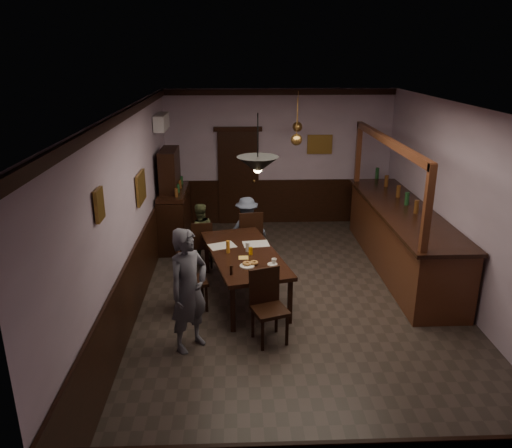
{
  "coord_description": "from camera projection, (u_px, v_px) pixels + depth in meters",
  "views": [
    {
      "loc": [
        -0.95,
        -6.91,
        3.76
      ],
      "look_at": [
        -0.64,
        0.55,
        1.15
      ],
      "focal_mm": 35.0,
      "sensor_mm": 36.0,
      "label": 1
    }
  ],
  "objects": [
    {
      "name": "chair_side",
      "position": [
        187.0,
        277.0,
        7.5
      ],
      "size": [
        0.51,
        0.51,
        0.96
      ],
      "rotation": [
        0.0,
        0.0,
        1.82
      ],
      "color": "black",
      "rests_on": "ground"
    },
    {
      "name": "chair_far_right",
      "position": [
        250.0,
        235.0,
        9.18
      ],
      "size": [
        0.49,
        0.49,
        1.0
      ],
      "rotation": [
        0.0,
        0.0,
        3.27
      ],
      "color": "black",
      "rests_on": "ground"
    },
    {
      "name": "person_standing",
      "position": [
        189.0,
        290.0,
        6.42
      ],
      "size": [
        0.71,
        0.72,
        1.67
      ],
      "primitive_type": "imported",
      "rotation": [
        0.0,
        0.0,
        0.83
      ],
      "color": "#51515C",
      "rests_on": "ground"
    },
    {
      "name": "pendant_iron",
      "position": [
        258.0,
        165.0,
        6.6
      ],
      "size": [
        0.56,
        0.56,
        0.79
      ],
      "color": "black",
      "rests_on": "ground"
    },
    {
      "name": "ac_unit",
      "position": [
        161.0,
        122.0,
        9.63
      ],
      "size": [
        0.2,
        0.85,
        0.3
      ],
      "color": "white",
      "rests_on": "ground"
    },
    {
      "name": "person_seated_right",
      "position": [
        247.0,
        227.0,
        9.42
      ],
      "size": [
        0.85,
        0.62,
        1.18
      ],
      "primitive_type": "imported",
      "rotation": [
        0.0,
        0.0,
        3.4
      ],
      "color": "slate",
      "rests_on": "ground"
    },
    {
      "name": "room",
      "position": [
        301.0,
        213.0,
        7.3
      ],
      "size": [
        5.01,
        8.01,
        3.01
      ],
      "color": "#2D2621",
      "rests_on": "ground"
    },
    {
      "name": "person_seated_left",
      "position": [
        200.0,
        233.0,
        9.21
      ],
      "size": [
        0.63,
        0.54,
        1.13
      ],
      "primitive_type": "imported",
      "rotation": [
        0.0,
        0.0,
        3.36
      ],
      "color": "#495131",
      "rests_on": "ground"
    },
    {
      "name": "chair_far_left",
      "position": [
        202.0,
        243.0,
        8.98
      ],
      "size": [
        0.42,
        0.42,
        0.88
      ],
      "rotation": [
        0.0,
        0.0,
        3.26
      ],
      "color": "black",
      "rests_on": "ground"
    },
    {
      "name": "sideboard",
      "position": [
        174.0,
        207.0,
        10.0
      ],
      "size": [
        0.53,
        1.48,
        1.95
      ],
      "color": "black",
      "rests_on": "ground"
    },
    {
      "name": "water_glass",
      "position": [
        247.0,
        247.0,
        7.86
      ],
      "size": [
        0.06,
        0.06,
        0.15
      ],
      "primitive_type": "cylinder",
      "color": "silver",
      "rests_on": "dining_table"
    },
    {
      "name": "picture_back",
      "position": [
        320.0,
        144.0,
        10.97
      ],
      "size": [
        0.55,
        0.04,
        0.42
      ],
      "color": "olive",
      "rests_on": "ground"
    },
    {
      "name": "soda_can",
      "position": [
        251.0,
        251.0,
        7.74
      ],
      "size": [
        0.07,
        0.07,
        0.12
      ],
      "primitive_type": "cylinder",
      "color": "#FFB215",
      "rests_on": "dining_table"
    },
    {
      "name": "door_back",
      "position": [
        238.0,
        178.0,
        11.14
      ],
      "size": [
        0.9,
        0.06,
        2.1
      ],
      "primitive_type": "cube",
      "color": "black",
      "rests_on": "ground"
    },
    {
      "name": "coffee_cup",
      "position": [
        274.0,
        261.0,
        7.4
      ],
      "size": [
        0.1,
        0.1,
        0.07
      ],
      "primitive_type": "imported",
      "rotation": [
        0.0,
        0.0,
        0.23
      ],
      "color": "white",
      "rests_on": "saucer"
    },
    {
      "name": "pastry_ring_a",
      "position": [
        247.0,
        263.0,
        7.35
      ],
      "size": [
        0.13,
        0.13,
        0.04
      ],
      "primitive_type": "torus",
      "color": "#C68C47",
      "rests_on": "pastry_plate"
    },
    {
      "name": "chair_near",
      "position": [
        267.0,
        302.0,
        6.71
      ],
      "size": [
        0.56,
        0.56,
        1.01
      ],
      "rotation": [
        0.0,
        0.0,
        0.34
      ],
      "color": "black",
      "rests_on": "ground"
    },
    {
      "name": "saucer",
      "position": [
        272.0,
        264.0,
        7.4
      ],
      "size": [
        0.15,
        0.15,
        0.01
      ],
      "primitive_type": "cylinder",
      "color": "white",
      "rests_on": "dining_table"
    },
    {
      "name": "dining_table",
      "position": [
        244.0,
        256.0,
        7.87
      ],
      "size": [
        1.48,
        2.37,
        0.75
      ],
      "rotation": [
        0.0,
        0.0,
        0.23
      ],
      "color": "black",
      "rests_on": "ground"
    },
    {
      "name": "pastry_plate",
      "position": [
        247.0,
        266.0,
        7.34
      ],
      "size": [
        0.22,
        0.22,
        0.01
      ],
      "primitive_type": "cylinder",
      "color": "white",
      "rests_on": "dining_table"
    },
    {
      "name": "pepper_mill",
      "position": [
        231.0,
        270.0,
        7.04
      ],
      "size": [
        0.04,
        0.04,
        0.14
      ],
      "primitive_type": "cylinder",
      "color": "black",
      "rests_on": "dining_table"
    },
    {
      "name": "newspaper_left",
      "position": [
        222.0,
        246.0,
        8.1
      ],
      "size": [
        0.5,
        0.43,
        0.01
      ],
      "primitive_type": "cube",
      "rotation": [
        0.0,
        0.0,
        0.37
      ],
      "color": "silver",
      "rests_on": "dining_table"
    },
    {
      "name": "pastry_ring_b",
      "position": [
        254.0,
        263.0,
        7.38
      ],
      "size": [
        0.13,
        0.13,
        0.04
      ],
      "primitive_type": "torus",
      "color": "#C68C47",
      "rests_on": "pastry_plate"
    },
    {
      "name": "napkin",
      "position": [
        243.0,
        258.0,
        7.64
      ],
      "size": [
        0.18,
        0.18,
        0.0
      ],
      "primitive_type": "cube",
      "rotation": [
        0.0,
        0.0,
        0.23
      ],
      "color": "#EBBD56",
      "rests_on": "dining_table"
    },
    {
      "name": "picture_left_large",
      "position": [
        141.0,
        188.0,
        7.9
      ],
      "size": [
        0.04,
        0.62,
        0.48
      ],
      "color": "olive",
      "rests_on": "ground"
    },
    {
      "name": "picture_left_small",
      "position": [
        99.0,
        205.0,
        5.48
      ],
      "size": [
        0.04,
        0.28,
        0.36
      ],
      "color": "olive",
      "rests_on": "ground"
    },
    {
      "name": "beer_glass",
      "position": [
        228.0,
        247.0,
        7.8
      ],
      "size": [
        0.06,
        0.06,
        0.2
      ],
      "primitive_type": "cylinder",
      "color": "#BF721E",
      "rests_on": "dining_table"
    },
    {
      "name": "newspaper_right",
      "position": [
        256.0,
        244.0,
        8.18
      ],
      "size": [
        0.45,
        0.35,
        0.01
      ],
      "primitive_type": "cube",
      "rotation": [
        0.0,
        0.0,
        0.13
      ],
      "color": "silver",
      "rests_on": "dining_table"
    },
    {
      "name": "pendant_brass_mid",
      "position": [
        296.0,
        140.0,
        8.6
      ],
      "size": [
        0.2,
        0.2,
        0.81
      ],
      "color": "#BF8C3F",
      "rests_on": "ground"
    },
    {
      "name": "pendant_brass_far",
      "position": [
        297.0,
        127.0,
        10.05
      ],
      "size": [
        0.2,
        0.2,
        0.81
      ],
      "color": "#BF8C3F",
      "rests_on": "ground"
    },
    {
      "name": "bar_counter",
      "position": [
        401.0,
        237.0,
        8.93
      ],
      "size": [
        0.99,
        4.24,
        2.38
      ],
      "color": "#4B2614",
      "rests_on": "ground"
    }
  ]
}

